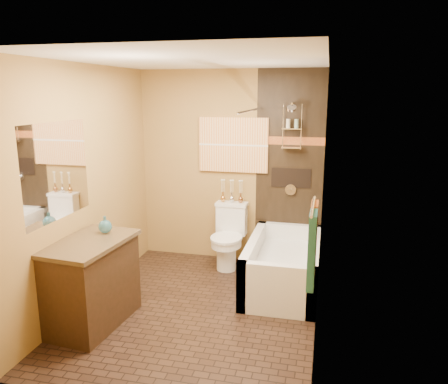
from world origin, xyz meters
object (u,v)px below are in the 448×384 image
(sunset_painting, at_px, (233,145))
(bathtub, at_px, (283,269))
(toilet, at_px, (229,236))
(vanity, at_px, (91,282))

(sunset_painting, height_order, bathtub, sunset_painting)
(sunset_painting, distance_m, toilet, 1.17)
(toilet, distance_m, vanity, 1.97)
(bathtub, height_order, vanity, vanity)
(vanity, bearing_deg, toilet, 65.55)
(sunset_painting, relative_size, bathtub, 0.60)
(sunset_painting, relative_size, toilet, 1.12)
(sunset_painting, distance_m, vanity, 2.48)
(toilet, bearing_deg, vanity, -118.57)
(sunset_painting, xyz_separation_m, toilet, (-0.00, -0.27, -1.14))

